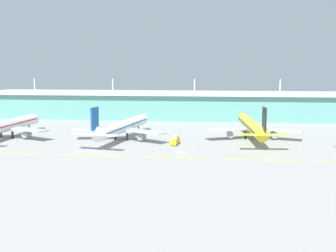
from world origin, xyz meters
name	(u,v)px	position (x,y,z in m)	size (l,w,h in m)	color
ground_plane	(183,153)	(0.00, 0.00, 0.00)	(600.00, 600.00, 0.00)	#9E9E99
terminal_building	(195,105)	(0.00, 110.77, 9.54)	(288.00, 34.00, 27.68)	#5B9E93
airliner_nearest	(8,125)	(-90.70, 26.10, 6.45)	(48.70, 61.24, 18.90)	white
airliner_near_middle	(122,127)	(-32.16, 27.40, 6.45)	(48.03, 67.38, 18.90)	white
airliner_far_middle	(252,126)	(31.59, 36.81, 6.46)	(48.70, 71.03, 18.90)	yellow
taxiway_stripe_west	(11,154)	(-71.00, -8.99, 0.02)	(28.00, 0.70, 0.04)	yellow
taxiway_stripe_mid_west	(91,156)	(-37.00, -8.99, 0.02)	(28.00, 0.70, 0.04)	yellow
taxiway_stripe_centre	(174,158)	(-3.00, -8.99, 0.02)	(28.00, 0.70, 0.04)	yellow
taxiway_stripe_mid_east	(261,160)	(31.00, -8.99, 0.02)	(28.00, 0.70, 0.04)	yellow
fuel_truck	(175,140)	(-4.86, 17.14, 2.26)	(3.76, 7.53, 4.95)	gold
safety_cone_left_wingtip	(152,151)	(-13.42, 1.46, 0.35)	(0.56, 0.56, 0.70)	orange
safety_cone_nose_front	(106,148)	(-34.50, 4.72, 0.35)	(0.56, 0.56, 0.70)	orange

